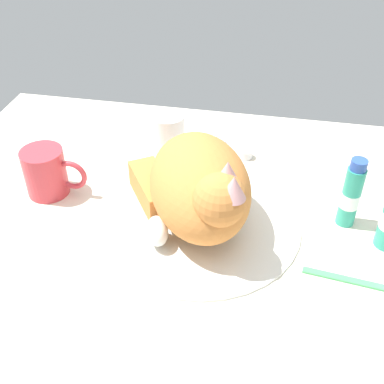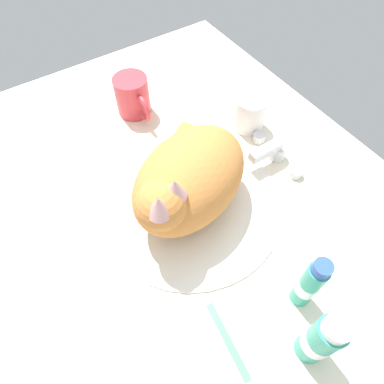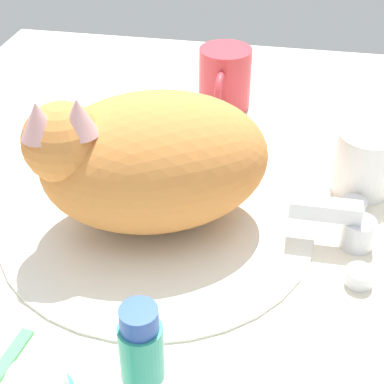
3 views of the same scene
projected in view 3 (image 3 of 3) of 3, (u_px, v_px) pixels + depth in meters
ground_plane at (159, 232)px, 68.50cm from camera, size 110.00×82.50×3.00cm
sink_basin at (158, 219)px, 67.37cm from camera, size 35.78×35.78×0.84cm
faucet at (348, 228)px, 63.12cm from camera, size 14.75×9.48×5.40cm
cat at (149, 159)px, 62.78cm from camera, size 27.30×28.97×16.96cm
coffee_mug at (225, 79)px, 87.95cm from camera, size 12.15×7.87×9.22cm
rinse_cup at (364, 162)px, 70.60cm from camera, size 7.15×7.15×7.86cm
toothpaste_bottle at (143, 376)px, 43.09cm from camera, size 3.28×3.28×13.28cm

